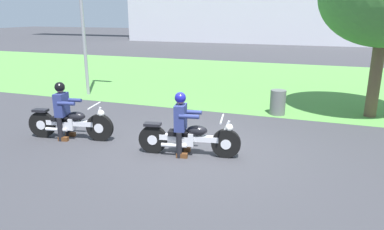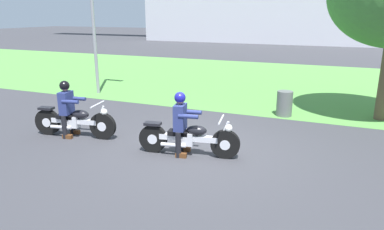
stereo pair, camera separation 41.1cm
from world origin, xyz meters
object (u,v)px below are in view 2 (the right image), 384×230
object	(u,v)px
rider_follow	(67,104)
trash_can	(284,104)
rider_lead	(181,119)
motorcycle_follow	(75,121)
motorcycle_lead	(189,138)

from	to	relation	value
rider_follow	trash_can	distance (m)	6.13
rider_follow	trash_can	bearing A→B (deg)	30.36
rider_lead	trash_can	xyz separation A→B (m)	(1.59, 3.96, -0.43)
rider_lead	rider_follow	distance (m)	3.08
motorcycle_follow	rider_follow	bearing A→B (deg)	179.19
motorcycle_lead	motorcycle_follow	distance (m)	3.08
rider_follow	trash_can	size ratio (longest dim) A/B	1.87
motorcycle_follow	trash_can	world-z (taller)	motorcycle_follow
motorcycle_follow	trash_can	size ratio (longest dim) A/B	2.85
motorcycle_follow	rider_lead	bearing A→B (deg)	-10.52
motorcycle_lead	rider_follow	world-z (taller)	rider_follow
trash_can	motorcycle_follow	bearing A→B (deg)	-138.95
motorcycle_follow	trash_can	bearing A→B (deg)	31.19
rider_lead	rider_follow	size ratio (longest dim) A/B	0.99
rider_follow	motorcycle_lead	bearing A→B (deg)	-9.52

